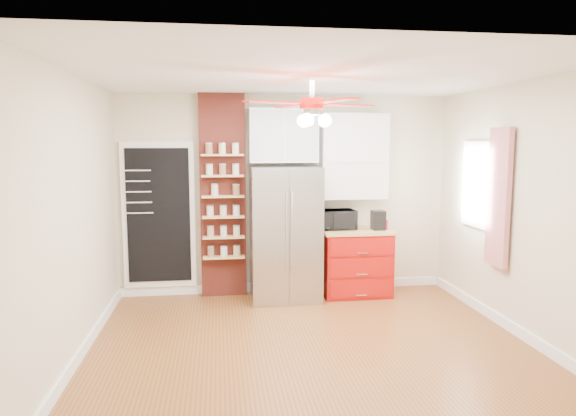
{
  "coord_description": "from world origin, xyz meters",
  "views": [
    {
      "loc": [
        -0.91,
        -4.95,
        2.05
      ],
      "look_at": [
        -0.11,
        0.9,
        1.3
      ],
      "focal_mm": 32.0,
      "sensor_mm": 36.0,
      "label": 1
    }
  ],
  "objects": [
    {
      "name": "floor",
      "position": [
        0.0,
        0.0,
        0.0
      ],
      "size": [
        4.5,
        4.5,
        0.0
      ],
      "primitive_type": "plane",
      "color": "brown",
      "rests_on": "ground"
    },
    {
      "name": "brick_pillar",
      "position": [
        -0.85,
        1.92,
        1.35
      ],
      "size": [
        0.6,
        0.16,
        2.7
      ],
      "primitive_type": "cube",
      "color": "maroon",
      "rests_on": "floor"
    },
    {
      "name": "upper_shelf_unit",
      "position": [
        0.92,
        1.85,
        1.88
      ],
      "size": [
        0.9,
        0.3,
        1.15
      ],
      "primitive_type": "cube",
      "color": "white",
      "rests_on": "wall_back"
    },
    {
      "name": "coffee_maker",
      "position": [
        1.2,
        1.61,
        1.03
      ],
      "size": [
        0.17,
        0.18,
        0.26
      ],
      "primitive_type": "cube",
      "rotation": [
        0.0,
        0.0,
        0.01
      ],
      "color": "black",
      "rests_on": "red_cabinet"
    },
    {
      "name": "curtain",
      "position": [
        2.18,
        0.35,
        1.45
      ],
      "size": [
        0.06,
        0.4,
        1.55
      ],
      "primitive_type": "cube",
      "color": "red",
      "rests_on": "wall_right"
    },
    {
      "name": "wall_back",
      "position": [
        0.0,
        2.0,
        1.35
      ],
      "size": [
        4.5,
        0.02,
        2.7
      ],
      "primitive_type": "cube",
      "color": "beige",
      "rests_on": "floor"
    },
    {
      "name": "pantry_jar_beans",
      "position": [
        -0.68,
        1.78,
        1.44
      ],
      "size": [
        0.1,
        0.1,
        0.13
      ],
      "primitive_type": "cylinder",
      "rotation": [
        0.0,
        0.0,
        -0.09
      ],
      "color": "brown",
      "rests_on": "brick_pillar"
    },
    {
      "name": "fridge",
      "position": [
        -0.05,
        1.63,
        0.88
      ],
      "size": [
        0.9,
        0.7,
        1.75
      ],
      "primitive_type": "cube",
      "color": "#A6A7AB",
      "rests_on": "floor"
    },
    {
      "name": "pantry_jar_oats",
      "position": [
        -0.96,
        1.79,
        1.44
      ],
      "size": [
        0.11,
        0.11,
        0.14
      ],
      "primitive_type": "cylinder",
      "rotation": [
        0.0,
        0.0,
        -0.16
      ],
      "color": "beige",
      "rests_on": "brick_pillar"
    },
    {
      "name": "chalkboard",
      "position": [
        -1.7,
        1.96,
        1.1
      ],
      "size": [
        0.95,
        0.05,
        1.95
      ],
      "color": "white",
      "rests_on": "wall_back"
    },
    {
      "name": "canister_right",
      "position": [
        1.28,
        1.67,
        0.97
      ],
      "size": [
        0.11,
        0.11,
        0.13
      ],
      "primitive_type": "cylinder",
      "rotation": [
        0.0,
        0.0,
        -0.16
      ],
      "color": "#A30920",
      "rests_on": "red_cabinet"
    },
    {
      "name": "red_cabinet",
      "position": [
        0.92,
        1.68,
        0.45
      ],
      "size": [
        0.94,
        0.64,
        0.9
      ],
      "color": "#A70F0A",
      "rests_on": "floor"
    },
    {
      "name": "ceiling",
      "position": [
        0.0,
        0.0,
        2.7
      ],
      "size": [
        4.5,
        4.5,
        0.0
      ],
      "primitive_type": "plane",
      "color": "white",
      "rests_on": "wall_back"
    },
    {
      "name": "canister_left",
      "position": [
        1.29,
        1.62,
        0.97
      ],
      "size": [
        0.12,
        0.12,
        0.14
      ],
      "primitive_type": "cylinder",
      "rotation": [
        0.0,
        0.0,
        -0.15
      ],
      "color": "red",
      "rests_on": "red_cabinet"
    },
    {
      "name": "window",
      "position": [
        2.23,
        0.9,
        1.55
      ],
      "size": [
        0.04,
        0.75,
        1.05
      ],
      "primitive_type": "cube",
      "color": "white",
      "rests_on": "wall_right"
    },
    {
      "name": "wall_left",
      "position": [
        -2.25,
        0.0,
        1.35
      ],
      "size": [
        0.02,
        4.0,
        2.7
      ],
      "primitive_type": "cube",
      "color": "beige",
      "rests_on": "floor"
    },
    {
      "name": "wall_right",
      "position": [
        2.25,
        0.0,
        1.35
      ],
      "size": [
        0.02,
        4.0,
        2.7
      ],
      "primitive_type": "cube",
      "color": "beige",
      "rests_on": "floor"
    },
    {
      "name": "ceiling_fan",
      "position": [
        0.0,
        0.0,
        2.42
      ],
      "size": [
        1.4,
        1.4,
        0.44
      ],
      "color": "silver",
      "rests_on": "ceiling"
    },
    {
      "name": "wall_front",
      "position": [
        0.0,
        -2.0,
        1.35
      ],
      "size": [
        4.5,
        0.02,
        2.7
      ],
      "primitive_type": "cube",
      "color": "beige",
      "rests_on": "floor"
    },
    {
      "name": "toaster_oven",
      "position": [
        0.67,
        1.72,
        1.03
      ],
      "size": [
        0.5,
        0.37,
        0.26
      ],
      "primitive_type": "imported",
      "rotation": [
        0.0,
        0.0,
        0.1
      ],
      "color": "black",
      "rests_on": "red_cabinet"
    },
    {
      "name": "upper_glass_cabinet",
      "position": [
        -0.05,
        1.82,
        2.15
      ],
      "size": [
        0.9,
        0.35,
        0.7
      ],
      "primitive_type": "cube",
      "color": "white",
      "rests_on": "wall_back"
    }
  ]
}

